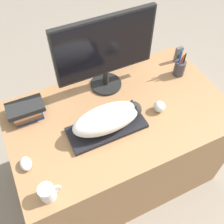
% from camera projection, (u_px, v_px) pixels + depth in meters
% --- Properties ---
extents(ground_plane, '(12.00, 12.00, 0.00)m').
position_uv_depth(ground_plane, '(141.00, 215.00, 1.94)').
color(ground_plane, gray).
extents(desk, '(1.32, 0.79, 0.77)m').
position_uv_depth(desk, '(119.00, 147.00, 1.86)').
color(desk, '#9E7047').
rests_on(desk, ground_plane).
extents(keyboard, '(0.44, 0.19, 0.02)m').
position_uv_depth(keyboard, '(107.00, 128.00, 1.48)').
color(keyboard, black).
rests_on(keyboard, desk).
extents(cat, '(0.41, 0.17, 0.14)m').
position_uv_depth(cat, '(109.00, 118.00, 1.42)').
color(cat, white).
rests_on(cat, keyboard).
extents(monitor, '(0.61, 0.20, 0.49)m').
position_uv_depth(monitor, '(105.00, 50.00, 1.49)').
color(monitor, black).
rests_on(monitor, desk).
extents(computer_mouse, '(0.06, 0.08, 0.04)m').
position_uv_depth(computer_mouse, '(26.00, 164.00, 1.33)').
color(computer_mouse, silver).
rests_on(computer_mouse, desk).
extents(coffee_mug, '(0.11, 0.08, 0.09)m').
position_uv_depth(coffee_mug, '(48.00, 192.00, 1.21)').
color(coffee_mug, silver).
rests_on(coffee_mug, desk).
extents(pen_cup, '(0.07, 0.07, 0.20)m').
position_uv_depth(pen_cup, '(180.00, 68.00, 1.73)').
color(pen_cup, '#38383D').
rests_on(pen_cup, desk).
extents(baseball, '(0.07, 0.07, 0.07)m').
position_uv_depth(baseball, '(159.00, 107.00, 1.55)').
color(baseball, silver).
rests_on(baseball, desk).
extents(phone, '(0.05, 0.03, 0.11)m').
position_uv_depth(phone, '(178.00, 54.00, 1.82)').
color(phone, '#4C4C51').
rests_on(phone, desk).
extents(book_stack, '(0.21, 0.17, 0.09)m').
position_uv_depth(book_stack, '(26.00, 110.00, 1.52)').
color(book_stack, navy).
rests_on(book_stack, desk).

